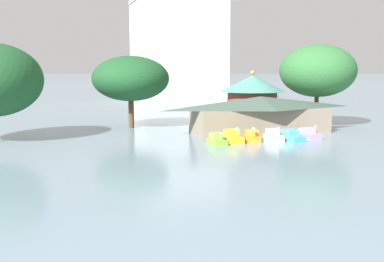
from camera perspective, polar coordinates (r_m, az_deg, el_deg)
pedal_boat_lime at (r=47.45m, az=3.17°, el=-1.15°), size 1.58×2.51×1.42m
pedal_boat_yellow at (r=48.84m, az=5.15°, el=-0.81°), size 1.82×2.48×1.76m
pedal_boat_orange at (r=50.10m, az=7.58°, el=-0.71°), size 2.31×2.90×1.67m
pedal_boat_white at (r=50.65m, az=10.30°, el=-0.63°), size 1.50×2.36×1.70m
pedal_boat_cyan at (r=51.16m, az=12.50°, el=-0.66°), size 2.17×3.00×1.51m
pedal_boat_lavender at (r=53.09m, az=14.58°, el=-0.42°), size 1.87×2.81×1.67m
boathouse at (r=56.37m, az=8.69°, el=2.16°), size 18.31×6.18×4.59m
green_roof_pavilion at (r=69.55m, az=7.65°, el=4.52°), size 9.90×9.90×7.75m
shoreline_tree_mid at (r=61.36m, az=-7.79°, el=6.60°), size 10.37×10.37×9.71m
shoreline_tree_right at (r=64.20m, az=15.65°, el=7.37°), size 10.34×10.34×11.30m
background_building_block at (r=112.16m, az=-1.84°, el=10.15°), size 20.94×17.78×25.08m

